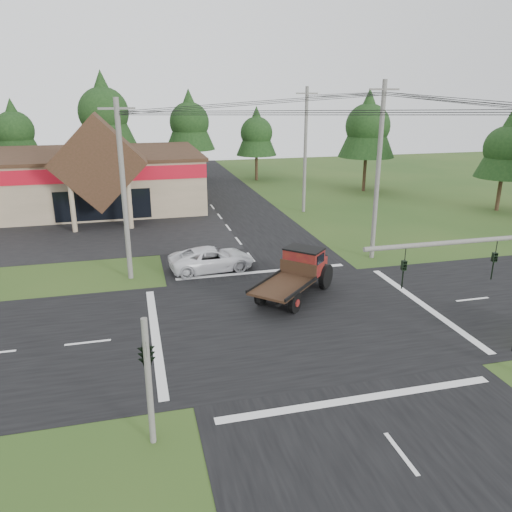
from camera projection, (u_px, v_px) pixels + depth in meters
name	position (u px, v px, depth m)	size (l,w,h in m)	color
ground	(298.00, 319.00, 24.82)	(120.00, 120.00, 0.00)	#254418
road_ns	(298.00, 319.00, 24.82)	(12.00, 120.00, 0.02)	black
road_ew	(298.00, 319.00, 24.82)	(120.00, 12.00, 0.02)	black
parking_apron	(50.00, 236.00, 39.05)	(28.00, 14.00, 0.02)	black
cvs_building	(43.00, 179.00, 47.50)	(30.40, 18.20, 9.19)	gray
traffic_signal_corner	(146.00, 342.00, 15.23)	(0.53, 2.48, 4.40)	#595651
utility_pole_nw	(124.00, 190.00, 28.63)	(2.00, 0.30, 10.50)	#595651
utility_pole_ne	(378.00, 171.00, 32.19)	(2.00, 0.30, 11.50)	#595651
utility_pole_n	(305.00, 150.00, 45.12)	(2.00, 0.30, 11.20)	#595651
tree_row_b	(14.00, 129.00, 56.70)	(5.60, 5.60, 10.10)	#332316
tree_row_c	(103.00, 110.00, 57.47)	(7.28, 7.28, 13.13)	#332316
tree_row_d	(189.00, 120.00, 61.14)	(6.16, 6.16, 11.11)	#332316
tree_row_e	(256.00, 131.00, 61.59)	(5.04, 5.04, 9.09)	#332316
tree_side_ne	(368.00, 124.00, 54.29)	(6.16, 6.16, 11.11)	#332316
tree_side_e_near	(506.00, 146.00, 45.53)	(5.04, 5.04, 9.09)	#332316
antique_flatbed_truck	(294.00, 275.00, 27.12)	(2.32, 6.08, 2.54)	#520B15
white_pickup	(212.00, 259.00, 31.44)	(2.46, 5.33, 1.48)	silver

